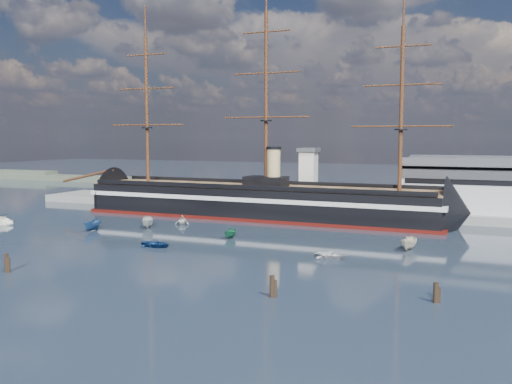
% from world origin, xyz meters
% --- Properties ---
extents(ground, '(600.00, 600.00, 0.00)m').
position_xyz_m(ground, '(0.00, 40.00, 0.00)').
color(ground, '#26303F').
rests_on(ground, ground).
extents(quay, '(180.00, 18.00, 2.00)m').
position_xyz_m(quay, '(10.00, 76.00, 0.00)').
color(quay, slate).
rests_on(quay, ground).
extents(quay_tower, '(5.00, 5.00, 15.00)m').
position_xyz_m(quay_tower, '(3.00, 73.00, 9.75)').
color(quay_tower, silver).
rests_on(quay_tower, ground).
extents(shoreline, '(120.00, 10.00, 4.00)m').
position_xyz_m(shoreline, '(-139.23, 135.00, 1.45)').
color(shoreline, '#3F4C38').
rests_on(shoreline, ground).
extents(warship, '(112.99, 17.49, 53.94)m').
position_xyz_m(warship, '(-7.39, 60.00, 4.04)').
color(warship, black).
rests_on(warship, ground).
extents(motorboat_a, '(7.55, 5.93, 2.88)m').
position_xyz_m(motorboat_a, '(-21.83, 35.91, 0.00)').
color(motorboat_a, silver).
rests_on(motorboat_a, ground).
extents(motorboat_b, '(1.56, 3.57, 1.64)m').
position_xyz_m(motorboat_b, '(-8.29, 18.21, 0.00)').
color(motorboat_b, navy).
rests_on(motorboat_b, ground).
extents(motorboat_c, '(5.46, 2.47, 2.12)m').
position_xyz_m(motorboat_c, '(0.32, 31.39, 0.00)').
color(motorboat_c, '#16653F').
rests_on(motorboat_c, ground).
extents(motorboat_d, '(6.53, 4.16, 2.22)m').
position_xyz_m(motorboat_d, '(-17.39, 43.12, 0.00)').
color(motorboat_d, white).
rests_on(motorboat_d, ground).
extents(motorboat_e, '(1.69, 3.48, 1.57)m').
position_xyz_m(motorboat_e, '(23.63, 21.02, 0.00)').
color(motorboat_e, silver).
rests_on(motorboat_e, ground).
extents(motorboat_f, '(7.08, 3.29, 2.73)m').
position_xyz_m(motorboat_f, '(34.41, 33.16, 0.00)').
color(motorboat_f, beige).
rests_on(motorboat_f, ground).
extents(motorboat_g, '(7.26, 3.56, 2.78)m').
position_xyz_m(motorboat_g, '(-30.46, 27.88, 0.00)').
color(motorboat_g, '#264E84').
rests_on(motorboat_g, ground).
extents(piling_near_left, '(0.64, 0.64, 3.51)m').
position_xyz_m(piling_near_left, '(-17.96, -6.85, 0.00)').
color(piling_near_left, black).
rests_on(piling_near_left, ground).
extents(piling_near_right, '(0.64, 0.64, 3.49)m').
position_xyz_m(piling_near_right, '(22.90, -3.70, 0.00)').
color(piling_near_right, black).
rests_on(piling_near_right, ground).
extents(piling_far_right, '(0.64, 0.64, 3.21)m').
position_xyz_m(piling_far_right, '(41.94, 1.78, 0.00)').
color(piling_far_right, black).
rests_on(piling_far_right, ground).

